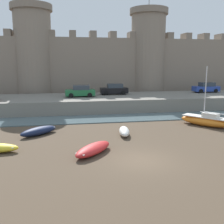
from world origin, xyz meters
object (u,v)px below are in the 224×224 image
object	(u,v)px
rowboat_foreground_left	(39,131)
car_quay_east	(114,89)
sailboat_near_channel_left	(206,121)
car_quay_centre_east	(206,88)
rowboat_midflat_left	(124,131)
rowboat_foreground_right	(93,149)
car_quay_west	(80,91)

from	to	relation	value
rowboat_foreground_left	car_quay_east	distance (m)	17.84
sailboat_near_channel_left	car_quay_centre_east	xyz separation A→B (m)	(8.09, 14.54, 1.99)
rowboat_foreground_left	sailboat_near_channel_left	distance (m)	16.75
rowboat_midflat_left	car_quay_centre_east	size ratio (longest dim) A/B	0.71
rowboat_foreground_right	car_quay_centre_east	world-z (taller)	car_quay_centre_east
rowboat_foreground_left	sailboat_near_channel_left	size ratio (longest dim) A/B	0.59
rowboat_foreground_right	car_quay_east	world-z (taller)	car_quay_east
rowboat_midflat_left	rowboat_foreground_right	distance (m)	5.51
rowboat_foreground_left	car_quay_centre_east	world-z (taller)	car_quay_centre_east
car_quay_centre_east	car_quay_east	bearing A→B (deg)	-179.22
rowboat_foreground_right	rowboat_foreground_left	distance (m)	7.34
rowboat_foreground_right	car_quay_centre_east	distance (m)	29.40
rowboat_foreground_right	car_quay_west	world-z (taller)	car_quay_west
rowboat_foreground_left	car_quay_west	size ratio (longest dim) A/B	0.87
rowboat_foreground_right	car_quay_west	size ratio (longest dim) A/B	0.91
rowboat_midflat_left	sailboat_near_channel_left	distance (m)	9.37
car_quay_west	rowboat_midflat_left	bearing A→B (deg)	-78.01
rowboat_midflat_left	sailboat_near_channel_left	world-z (taller)	sailboat_near_channel_left
sailboat_near_channel_left	car_quay_east	bearing A→B (deg)	116.08
car_quay_west	sailboat_near_channel_left	bearing A→B (deg)	-45.35
rowboat_foreground_right	car_quay_west	bearing A→B (deg)	89.29
car_quay_centre_east	car_quay_west	distance (m)	20.40
rowboat_foreground_right	sailboat_near_channel_left	xyz separation A→B (m)	(12.43, 6.40, 0.22)
sailboat_near_channel_left	car_quay_west	world-z (taller)	sailboat_near_channel_left
rowboat_foreground_left	sailboat_near_channel_left	world-z (taller)	sailboat_near_channel_left
car_quay_centre_east	car_quay_east	distance (m)	15.11
rowboat_foreground_right	sailboat_near_channel_left	distance (m)	13.98
rowboat_foreground_left	sailboat_near_channel_left	bearing A→B (deg)	1.57
car_quay_centre_east	car_quay_west	size ratio (longest dim) A/B	1.00
rowboat_foreground_right	sailboat_near_channel_left	world-z (taller)	sailboat_near_channel_left
car_quay_west	car_quay_centre_east	bearing A→B (deg)	6.17
car_quay_west	car_quay_east	distance (m)	5.55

